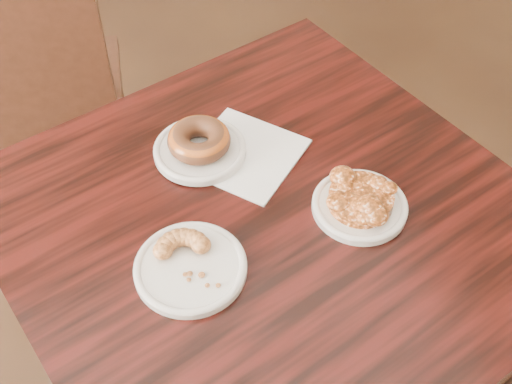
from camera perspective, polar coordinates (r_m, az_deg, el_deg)
name	(u,v)px	position (r m, az deg, el deg)	size (l,w,h in m)	color
cafe_table	(267,332)	(1.35, 1.00, -12.31)	(0.81, 0.81, 0.75)	black
chair_far	(37,99)	(1.81, -18.93, 7.80)	(0.49, 0.49, 0.90)	black
napkin	(244,154)	(1.14, -1.03, 3.40)	(0.18, 0.18, 0.00)	white
plate_donut	(200,150)	(1.14, -5.00, 3.72)	(0.16, 0.16, 0.01)	silver
plate_cruller	(191,268)	(0.98, -5.84, -6.75)	(0.17, 0.17, 0.01)	white
plate_fritter	(359,206)	(1.06, 9.18, -1.26)	(0.16, 0.16, 0.01)	silver
glazed_donut	(199,140)	(1.12, -5.09, 4.64)	(0.11, 0.11, 0.04)	#8F4914
apple_fritter	(361,197)	(1.05, 9.34, -0.43)	(0.14, 0.14, 0.03)	#411D07
cruller_fragment	(189,260)	(0.96, -5.93, -6.07)	(0.10, 0.10, 0.03)	brown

